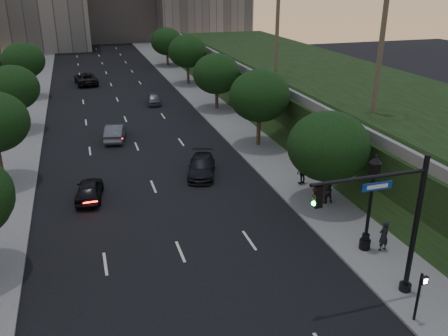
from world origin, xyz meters
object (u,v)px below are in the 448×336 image
object	(u,v)px
pedestrian_a	(384,236)
pedestrian_c	(303,172)
street_lamp	(369,208)
sedan_far_left	(86,79)
traffic_signal_mast	(395,228)
sedan_mid_left	(115,132)
sedan_near_right	(202,167)
sedan_near_left	(89,190)
sedan_far_right	(154,99)
pedestrian_b	(327,189)

from	to	relation	value
pedestrian_a	pedestrian_c	distance (m)	9.35
street_lamp	sedan_far_left	bearing A→B (deg)	104.74
traffic_signal_mast	sedan_mid_left	distance (m)	29.03
street_lamp	sedan_near_right	distance (m)	14.33
street_lamp	pedestrian_c	distance (m)	9.10
street_lamp	sedan_near_left	bearing A→B (deg)	141.53
sedan_far_right	traffic_signal_mast	bearing A→B (deg)	-77.54
sedan_far_left	sedan_near_right	bearing A→B (deg)	95.79
sedan_far_right	pedestrian_c	world-z (taller)	pedestrian_c
street_lamp	pedestrian_c	size ratio (longest dim) A/B	3.03
street_lamp	pedestrian_c	world-z (taller)	street_lamp
traffic_signal_mast	pedestrian_b	bearing A→B (deg)	77.79
sedan_far_left	pedestrian_c	distance (m)	42.22
traffic_signal_mast	sedan_far_right	size ratio (longest dim) A/B	1.87
sedan_near_right	pedestrian_a	distance (m)	14.92
street_lamp	pedestrian_a	size ratio (longest dim) A/B	3.18
traffic_signal_mast	sedan_near_left	xyz separation A→B (m)	(-12.71, 14.95, -2.98)
traffic_signal_mast	pedestrian_c	size ratio (longest dim) A/B	3.78
street_lamp	sedan_far_left	size ratio (longest dim) A/B	0.96
traffic_signal_mast	sedan_far_right	world-z (taller)	traffic_signal_mast
sedan_mid_left	sedan_far_left	size ratio (longest dim) A/B	0.77
sedan_near_left	pedestrian_a	distance (m)	18.83
sedan_mid_left	sedan_far_right	xyz separation A→B (m)	(5.50, 12.03, -0.11)
street_lamp	sedan_near_left	distance (m)	18.03
sedan_near_left	street_lamp	bearing A→B (deg)	149.72
sedan_far_right	pedestrian_b	distance (m)	30.34
sedan_far_left	sedan_far_right	xyz separation A→B (m)	(7.19, -13.57, -0.18)
sedan_near_left	sedan_far_left	size ratio (longest dim) A/B	0.70
pedestrian_a	sedan_far_left	bearing A→B (deg)	-83.85
sedan_far_left	sedan_far_right	world-z (taller)	sedan_far_left
sedan_mid_left	sedan_near_right	xyz separation A→B (m)	(5.41, -10.39, -0.06)
sedan_mid_left	sedan_far_right	size ratio (longest dim) A/B	1.21
sedan_near_right	pedestrian_b	bearing A→B (deg)	-30.06
pedestrian_a	pedestrian_c	xyz separation A→B (m)	(-0.23, 9.35, 0.04)
pedestrian_c	sedan_near_right	bearing A→B (deg)	-53.00
street_lamp	sedan_mid_left	world-z (taller)	street_lamp
sedan_near_left	sedan_far_left	distance (m)	37.82
traffic_signal_mast	sedan_far_left	world-z (taller)	traffic_signal_mast
traffic_signal_mast	street_lamp	xyz separation A→B (m)	(1.33, 3.79, -1.04)
street_lamp	pedestrian_b	distance (m)	5.99
sedan_mid_left	pedestrian_c	bearing A→B (deg)	140.90
sedan_near_left	pedestrian_a	size ratio (longest dim) A/B	2.31
pedestrian_a	street_lamp	bearing A→B (deg)	-35.50
sedan_far_right	street_lamp	bearing A→B (deg)	-74.76
sedan_near_right	traffic_signal_mast	bearing A→B (deg)	-57.23
sedan_near_right	sedan_far_right	xyz separation A→B (m)	(0.09, 22.42, -0.05)
traffic_signal_mast	pedestrian_b	xyz separation A→B (m)	(2.06, 9.53, -2.58)
street_lamp	sedan_mid_left	distance (m)	25.97
street_lamp	sedan_far_right	distance (m)	35.90
sedan_near_right	pedestrian_b	xyz separation A→B (m)	(6.52, -7.22, 0.41)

